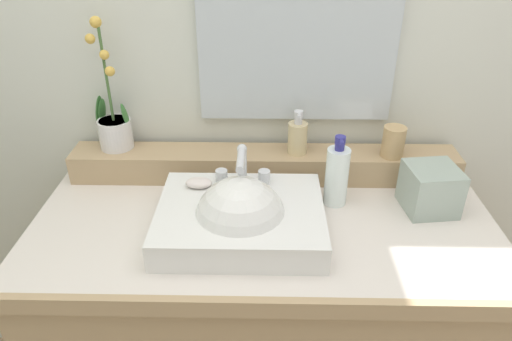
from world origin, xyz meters
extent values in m
cube|color=silver|center=(0.00, 0.40, 1.21)|extent=(3.16, 0.20, 2.41)
cube|color=tan|center=(0.00, 0.00, 0.39)|extent=(1.18, 0.56, 0.79)
cube|color=silver|center=(0.00, 0.00, 0.81)|extent=(1.21, 0.58, 0.04)
cube|color=tan|center=(0.00, -0.29, 0.81)|extent=(1.21, 0.02, 0.04)
cube|color=tan|center=(0.00, 0.22, 0.87)|extent=(1.13, 0.12, 0.08)
cube|color=white|center=(-0.06, -0.05, 0.86)|extent=(0.41, 0.33, 0.07)
sphere|color=white|center=(-0.06, -0.07, 0.86)|extent=(0.23, 0.23, 0.23)
cylinder|color=silver|center=(-0.06, 0.06, 0.95)|extent=(0.02, 0.02, 0.10)
cylinder|color=silver|center=(-0.06, 0.01, 1.00)|extent=(0.02, 0.11, 0.02)
sphere|color=silver|center=(-0.06, 0.06, 1.00)|extent=(0.03, 0.03, 0.03)
cylinder|color=silver|center=(-0.11, 0.06, 0.92)|extent=(0.03, 0.03, 0.04)
cylinder|color=silver|center=(0.00, 0.06, 0.92)|extent=(0.03, 0.03, 0.04)
ellipsoid|color=silver|center=(-0.17, 0.04, 0.91)|extent=(0.07, 0.04, 0.02)
cylinder|color=silver|center=(-0.44, 0.24, 0.95)|extent=(0.10, 0.10, 0.09)
cylinder|color=tan|center=(-0.44, 0.24, 0.99)|extent=(0.09, 0.09, 0.01)
cylinder|color=#476B38|center=(-0.44, 0.24, 1.13)|extent=(0.01, 0.01, 0.28)
ellipsoid|color=#387033|center=(-0.48, 0.27, 1.01)|extent=(0.04, 0.04, 0.09)
ellipsoid|color=#387033|center=(-0.49, 0.27, 1.01)|extent=(0.04, 0.04, 0.11)
ellipsoid|color=#387033|center=(-0.40, 0.24, 1.01)|extent=(0.03, 0.03, 0.08)
sphere|color=gold|center=(-0.42, 0.22, 1.15)|extent=(0.03, 0.03, 0.03)
sphere|color=gold|center=(-0.43, 0.23, 1.19)|extent=(0.03, 0.03, 0.03)
sphere|color=gold|center=(-0.46, 0.24, 1.23)|extent=(0.03, 0.03, 0.03)
sphere|color=gold|center=(-0.44, 0.24, 1.27)|extent=(0.03, 0.03, 0.03)
cylinder|color=#D2BC89|center=(0.09, 0.22, 0.96)|extent=(0.06, 0.06, 0.09)
cylinder|color=silver|center=(0.09, 0.22, 1.01)|extent=(0.02, 0.02, 0.02)
cylinder|color=silver|center=(0.09, 0.22, 1.03)|extent=(0.02, 0.02, 0.02)
cylinder|color=silver|center=(0.09, 0.20, 1.03)|extent=(0.01, 0.03, 0.01)
cylinder|color=tan|center=(0.37, 0.20, 0.95)|extent=(0.06, 0.06, 0.09)
cylinder|color=white|center=(0.19, 0.08, 0.91)|extent=(0.06, 0.06, 0.16)
cylinder|color=navy|center=(0.19, 0.08, 1.00)|extent=(0.02, 0.02, 0.02)
cylinder|color=navy|center=(0.19, 0.08, 1.02)|extent=(0.03, 0.03, 0.02)
cylinder|color=navy|center=(0.19, 0.07, 1.02)|extent=(0.01, 0.03, 0.01)
cube|color=#97A79B|center=(0.44, 0.06, 0.89)|extent=(0.15, 0.15, 0.12)
cube|color=silver|center=(0.09, 0.29, 1.28)|extent=(0.55, 0.02, 0.58)
camera|label=1|loc=(0.00, -1.00, 1.55)|focal=33.06mm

